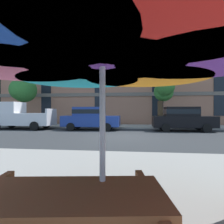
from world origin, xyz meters
TOP-DOWN VIEW (x-y plane):
  - ground_plane at (0.00, 0.00)m, footprint 120.00×120.00m
  - sidewalk_far at (0.00, 6.80)m, footprint 56.00×3.60m
  - apartment_building at (-0.00, 14.99)m, footprint 47.53×12.08m
  - pickup_white at (-8.65, 3.70)m, footprint 5.10×2.12m
  - sedan_blue at (-2.71, 3.70)m, footprint 4.40×1.98m
  - sedan_black at (4.16, 3.70)m, footprint 4.40×1.98m
  - street_tree_left at (-10.17, 6.62)m, footprint 2.44×2.54m
  - street_tree_middle at (3.25, 6.50)m, footprint 1.76×2.31m
  - patio_umbrella at (0.41, -9.00)m, footprint 3.65×3.39m
  - picnic_table at (0.10, -9.30)m, footprint 2.00×1.76m

SIDE VIEW (x-z plane):
  - ground_plane at x=0.00m, z-range 0.00..0.00m
  - sidewalk_far at x=0.00m, z-range 0.00..0.12m
  - picnic_table at x=0.10m, z-range 0.10..0.87m
  - sedan_blue at x=-2.71m, z-range 0.06..1.84m
  - sedan_black at x=4.16m, z-range 0.06..1.84m
  - pickup_white at x=-8.65m, z-range -0.07..2.13m
  - patio_umbrella at x=0.41m, z-range 0.92..3.46m
  - street_tree_middle at x=3.25m, z-range 1.06..5.56m
  - street_tree_left at x=-10.17m, z-range 1.13..5.89m
  - apartment_building at x=0.00m, z-range 0.00..16.00m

